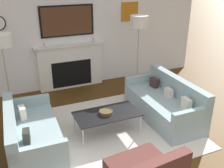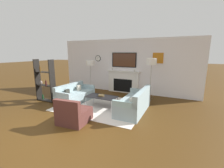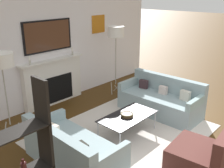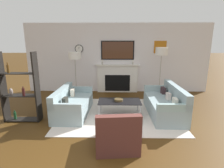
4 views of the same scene
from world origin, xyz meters
The scene contains 9 objects.
fireplace_wall centered at (0.00, 4.53, 1.22)m, with size 7.25×0.28×2.70m.
area_rug centered at (0.00, 2.18, 0.01)m, with size 3.21×2.57×0.01m.
couch_left centered at (-1.30, 2.19, 0.27)m, with size 0.86×1.71×0.73m.
couch_right centered at (1.30, 2.18, 0.29)m, with size 0.81×1.84×0.82m.
armchair centered at (-0.06, 0.59, 0.25)m, with size 0.87×0.89×0.78m.
coffee_table centered at (0.03, 2.12, 0.38)m, with size 1.16×0.62×0.41m.
decorative_bowl centered at (0.01, 2.13, 0.44)m, with size 0.25×0.25×0.06m.
floor_lamp_left centered at (-1.52, 3.75, 1.50)m, with size 0.44×0.44×1.65m.
floor_lamp_right centered at (1.52, 3.75, 1.65)m, with size 0.42×0.42×1.82m.
Camera 3 is at (-3.50, -0.68, 2.67)m, focal length 42.00 mm.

